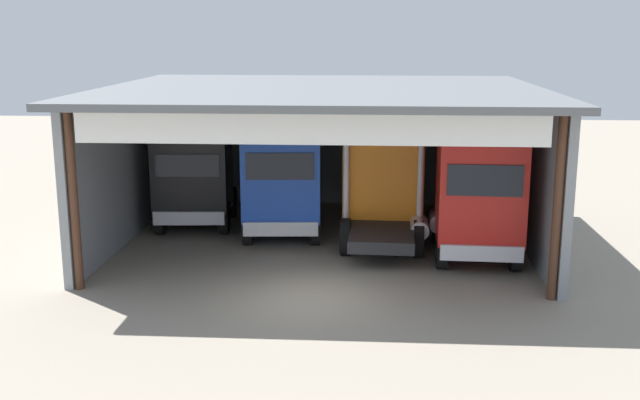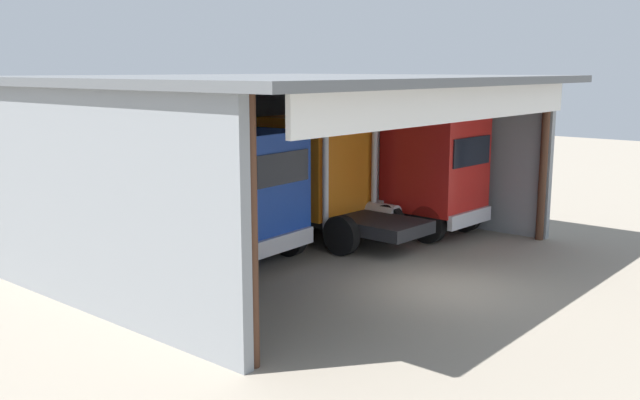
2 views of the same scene
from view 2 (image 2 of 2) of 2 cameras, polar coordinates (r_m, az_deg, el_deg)
name	(u,v)px [view 2 (image 2 of 2)]	position (r m, az deg, el deg)	size (l,w,h in m)	color
ground_plane	(440,287)	(17.40, 9.73, -6.96)	(80.00, 80.00, 0.00)	gray
workshop_shed	(257,128)	(20.51, -5.15, 5.86)	(13.46, 11.96, 5.02)	gray
truck_black_left_bay	(119,211)	(18.19, -16.00, -0.90)	(2.85, 5.03, 3.35)	black
truck_blue_center_left_bay	(244,194)	(19.19, -6.21, 0.52)	(2.82, 4.62, 3.57)	#1E47B7
truck_orange_right_bay	(322,175)	(21.56, 0.20, 2.01)	(2.71, 5.28, 3.77)	orange
truck_red_yard_outside	(427,173)	(22.54, 8.65, 2.17)	(2.61, 5.25, 3.75)	red
oil_drum	(206,209)	(24.61, -9.23, -0.70)	(0.58, 0.58, 0.89)	#197233
tool_cart	(297,194)	(26.75, -1.89, 0.45)	(0.90, 0.60, 1.00)	red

